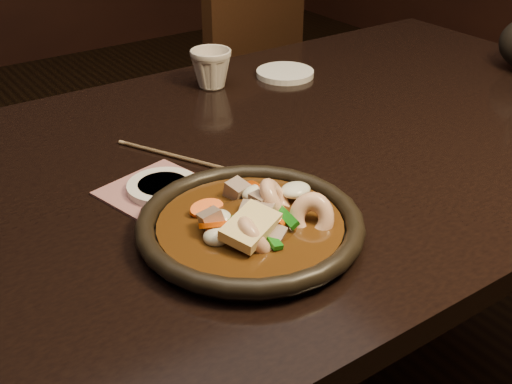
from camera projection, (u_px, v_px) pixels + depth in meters
table at (281, 184)px, 1.14m from camera, size 1.60×0.90×0.75m
chair at (223, 117)px, 1.86m from camera, size 0.54×0.54×0.90m
plate at (250, 226)px, 0.86m from camera, size 0.31×0.31×0.03m
stirfry at (255, 221)px, 0.85m from camera, size 0.19×0.17×0.07m
soy_dish at (163, 188)px, 0.96m from camera, size 0.11×0.11×0.02m
saucer_right at (285, 73)px, 1.40m from camera, size 0.13×0.13×0.01m
tea_cup at (211, 67)px, 1.32m from camera, size 0.11×0.11×0.09m
chopsticks at (177, 157)px, 1.06m from camera, size 0.11×0.22×0.01m
napkin at (160, 192)px, 0.96m from camera, size 0.18×0.18×0.00m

